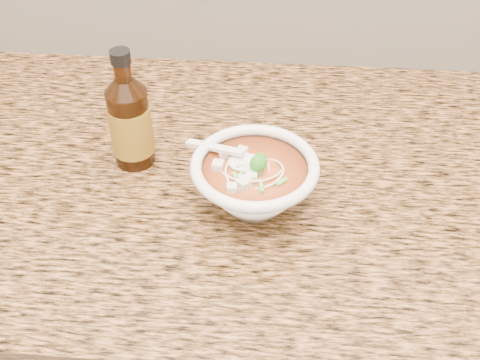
{
  "coord_description": "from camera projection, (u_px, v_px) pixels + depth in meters",
  "views": [
    {
      "loc": [
        0.02,
        0.99,
        1.5
      ],
      "look_at": [
        -0.02,
        1.6,
        0.95
      ],
      "focal_mm": 45.0,
      "sensor_mm": 36.0,
      "label": 1
    }
  ],
  "objects": [
    {
      "name": "counter_slab",
      "position": [
        260.0,
        178.0,
        0.93
      ],
      "size": [
        4.0,
        0.68,
        0.04
      ],
      "primitive_type": "cube",
      "color": "#AA6D3E",
      "rests_on": "cabinet"
    },
    {
      "name": "cabinet",
      "position": [
        255.0,
        341.0,
        1.23
      ],
      "size": [
        4.0,
        0.65,
        0.86
      ],
      "primitive_type": "cube",
      "color": "#382310",
      "rests_on": "ground"
    },
    {
      "name": "hot_sauce_bottle",
      "position": [
        130.0,
        122.0,
        0.88
      ],
      "size": [
        0.07,
        0.07,
        0.19
      ],
      "rotation": [
        0.0,
        0.0,
        -0.16
      ],
      "color": "#3A1A07",
      "rests_on": "counter_slab"
    },
    {
      "name": "soup_bowl",
      "position": [
        254.0,
        183.0,
        0.83
      ],
      "size": [
        0.19,
        0.18,
        0.1
      ],
      "rotation": [
        0.0,
        0.0,
        0.29
      ],
      "color": "white",
      "rests_on": "counter_slab"
    }
  ]
}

